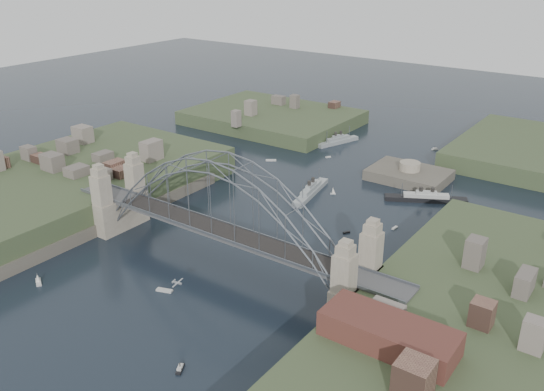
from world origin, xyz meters
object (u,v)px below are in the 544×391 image
at_px(wharf_shed, 389,333).
at_px(ocean_liner, 426,198).
at_px(naval_cruiser_far, 338,141).
at_px(fort_island, 408,181).
at_px(naval_cruiser_near, 311,191).
at_px(bridge, 221,213).

relative_size(wharf_shed, ocean_liner, 0.98).
bearing_deg(naval_cruiser_far, fort_island, -27.88).
height_order(wharf_shed, ocean_liner, wharf_shed).
relative_size(naval_cruiser_near, ocean_liner, 0.99).
xyz_separation_m(wharf_shed, ocean_liner, (-21.95, 71.92, -9.18)).
relative_size(bridge, wharf_shed, 4.20).
relative_size(naval_cruiser_far, ocean_liner, 0.84).
height_order(bridge, fort_island, bridge).
bearing_deg(naval_cruiser_near, naval_cruiser_far, 110.49).
xyz_separation_m(wharf_shed, naval_cruiser_near, (-49.41, 57.92, -9.07)).
height_order(naval_cruiser_near, ocean_liner, naval_cruiser_near).
bearing_deg(fort_island, bridge, -99.73).
bearing_deg(fort_island, naval_cruiser_far, 152.12).
height_order(fort_island, wharf_shed, wharf_shed).
height_order(bridge, naval_cruiser_near, bridge).
xyz_separation_m(bridge, wharf_shed, (44.00, -14.00, -2.32)).
bearing_deg(bridge, naval_cruiser_near, 97.03).
bearing_deg(fort_island, wharf_shed, -69.15).
relative_size(bridge, naval_cruiser_far, 4.92).
bearing_deg(fort_island, ocean_liner, -50.22).
xyz_separation_m(wharf_shed, naval_cruiser_far, (-65.85, 101.91, -9.10)).
distance_m(naval_cruiser_near, naval_cruiser_far, 46.96).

